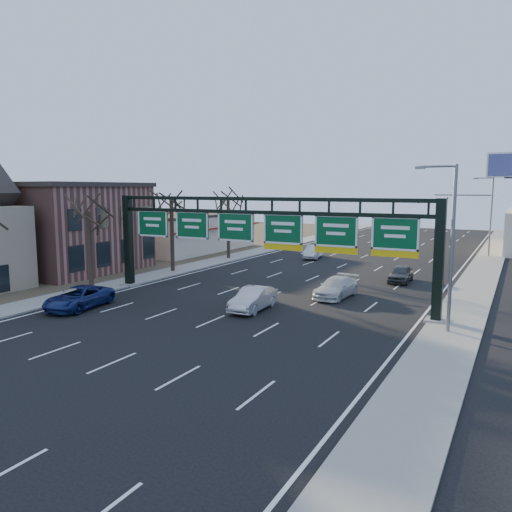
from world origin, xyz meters
The scene contains 19 objects.
ground centered at (0.00, 0.00, 0.00)m, with size 160.00×160.00×0.00m, color black.
sidewalk_left centered at (-12.80, 20.00, 0.06)m, with size 3.00×120.00×0.12m, color gray.
sidewalk_right centered at (12.80, 20.00, 0.06)m, with size 3.00×120.00×0.12m, color gray.
dirt_strip_left centered at (-25.00, 20.00, 0.03)m, with size 21.00×120.00×0.06m, color #473D2B.
lane_markings centered at (0.00, 20.00, 0.01)m, with size 21.60×120.00×0.01m, color white.
sign_gantry centered at (0.16, 8.00, 4.63)m, with size 24.60×1.20×7.20m.
brick_block centered at (-21.50, 11.00, 4.16)m, with size 10.40×12.40×8.30m.
cream_strip centered at (-21.48, 29.00, 2.36)m, with size 10.90×18.40×4.70m.
tree_gantry centered at (-12.80, 5.00, 7.11)m, with size 3.60×3.60×8.48m.
tree_mid centered at (-12.80, 15.00, 7.85)m, with size 3.60×3.60×9.24m.
tree_far centered at (-12.80, 25.00, 7.48)m, with size 3.60×3.60×8.86m.
streetlight_near centered at (12.47, 6.00, 5.08)m, with size 2.15×0.22×9.00m.
streetlight_far centered at (12.47, 40.00, 5.08)m, with size 2.15×0.22×9.00m.
traffic_signal_mast centered at (5.69, 55.00, 5.50)m, with size 10.16×0.54×7.00m.
car_blue_suv centered at (-9.33, 0.63, 0.71)m, with size 2.35×5.10×1.42m, color navy.
car_silver_sedan centered at (0.89, 5.58, 0.73)m, with size 1.55×4.46×1.47m, color #B8B7BC.
car_white_wagon centered at (4.29, 11.77, 0.71)m, with size 1.98×4.86×1.41m, color silver.
car_grey_far centered at (7.09, 19.96, 0.70)m, with size 1.65×4.09×1.39m, color #3A3D3F.
car_silver_distant centered at (-4.59, 29.70, 0.72)m, with size 1.52×4.35×1.43m, color silver.
Camera 1 is at (15.82, -21.88, 7.76)m, focal length 35.00 mm.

